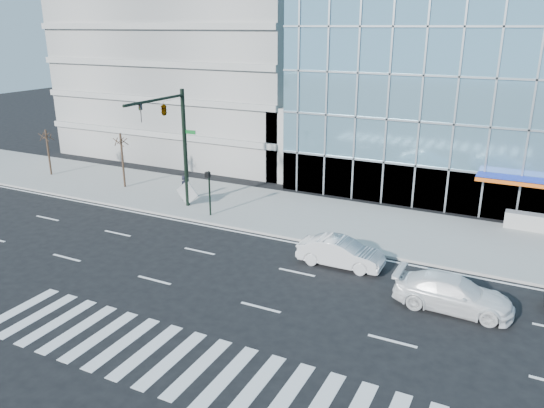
{
  "coord_description": "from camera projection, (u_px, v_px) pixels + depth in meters",
  "views": [
    {
      "loc": [
        9.93,
        -22.65,
        12.06
      ],
      "look_at": [
        -2.94,
        3.0,
        2.37
      ],
      "focal_mm": 35.0,
      "sensor_mm": 36.0,
      "label": 1
    }
  ],
  "objects": [
    {
      "name": "street_tree_far",
      "position": [
        46.0,
        136.0,
        43.55
      ],
      "size": [
        1.1,
        1.1,
        3.87
      ],
      "color": "#332319",
      "rests_on": "sidewalk"
    },
    {
      "name": "ground",
      "position": [
        297.0,
        272.0,
        27.26
      ],
      "size": [
        160.0,
        160.0,
        0.0
      ],
      "primitive_type": "plane",
      "color": "black",
      "rests_on": "ground"
    },
    {
      "name": "ped_signal_post",
      "position": [
        209.0,
        186.0,
        34.37
      ],
      "size": [
        0.3,
        0.33,
        3.0
      ],
      "color": "black",
      "rests_on": "sidewalk"
    },
    {
      "name": "ramp_block",
      "position": [
        320.0,
        140.0,
        44.09
      ],
      "size": [
        6.0,
        8.0,
        6.0
      ],
      "primitive_type": "cube",
      "color": "gray",
      "rests_on": "ground"
    },
    {
      "name": "sidewalk",
      "position": [
        348.0,
        222.0,
        34.01
      ],
      "size": [
        120.0,
        8.0,
        0.15
      ],
      "primitive_type": "cube",
      "color": "gray",
      "rests_on": "ground"
    },
    {
      "name": "traffic_signal",
      "position": [
        170.0,
        123.0,
        33.83
      ],
      "size": [
        1.14,
        5.74,
        8.0
      ],
      "color": "black",
      "rests_on": "sidewalk"
    },
    {
      "name": "white_suv",
      "position": [
        453.0,
        293.0,
        23.55
      ],
      "size": [
        5.19,
        2.12,
        1.51
      ],
      "primitive_type": "imported",
      "rotation": [
        0.0,
        0.0,
        1.57
      ],
      "color": "white",
      "rests_on": "ground"
    },
    {
      "name": "street_tree_near",
      "position": [
        121.0,
        141.0,
        40.04
      ],
      "size": [
        1.1,
        1.1,
        4.23
      ],
      "color": "#332319",
      "rests_on": "sidewalk"
    },
    {
      "name": "parking_garage",
      "position": [
        224.0,
        46.0,
        54.57
      ],
      "size": [
        24.0,
        24.0,
        20.0
      ],
      "primitive_type": "cube",
      "color": "gray",
      "rests_on": "ground"
    },
    {
      "name": "tilted_panel",
      "position": [
        187.0,
        193.0,
        36.66
      ],
      "size": [
        1.83,
        0.1,
        1.83
      ],
      "primitive_type": "cube",
      "rotation": [
        0.0,
        0.87,
        -0.02
      ],
      "color": "#A3A3A3",
      "rests_on": "sidewalk"
    },
    {
      "name": "white_sedan",
      "position": [
        341.0,
        252.0,
        27.82
      ],
      "size": [
        4.54,
        1.63,
        1.49
      ],
      "primitive_type": "imported",
      "rotation": [
        0.0,
        0.0,
        1.58
      ],
      "color": "silver",
      "rests_on": "ground"
    },
    {
      "name": "pedestrian",
      "position": [
        185.0,
        188.0,
        37.84
      ],
      "size": [
        0.54,
        0.72,
        1.79
      ],
      "primitive_type": "imported",
      "rotation": [
        0.0,
        0.0,
        1.39
      ],
      "color": "black",
      "rests_on": "sidewalk"
    }
  ]
}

